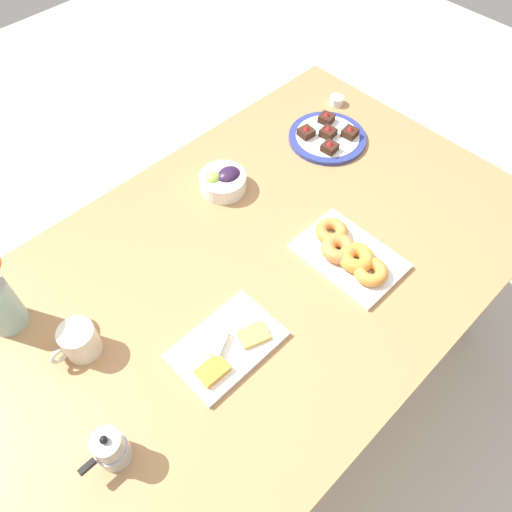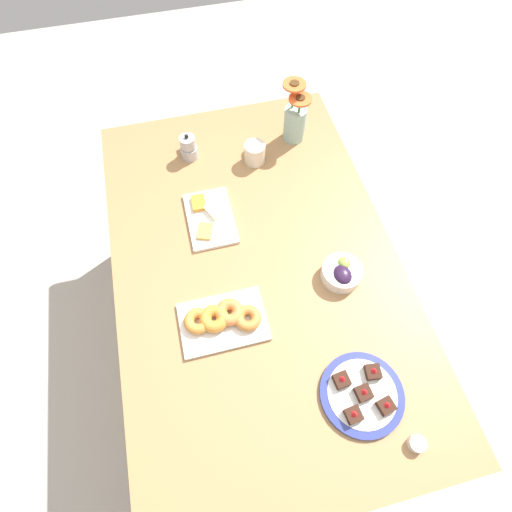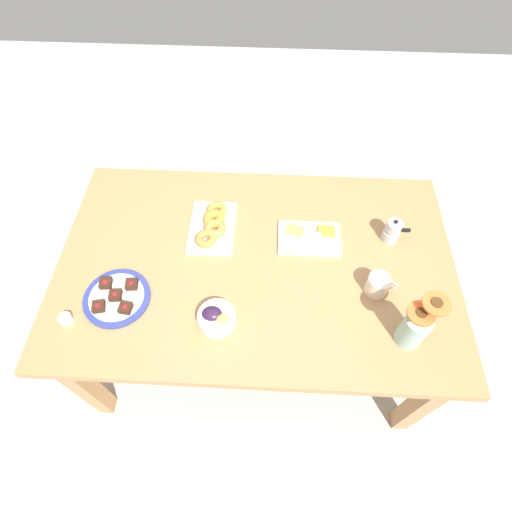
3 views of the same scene
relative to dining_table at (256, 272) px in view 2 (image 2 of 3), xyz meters
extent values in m
plane|color=#B7B2A8|center=(0.00, 0.00, -0.65)|extent=(6.00, 6.00, 0.00)
cube|color=#A87A4C|center=(0.00, 0.00, 0.07)|extent=(1.60, 1.00, 0.04)
cube|color=#A87A4C|center=(-0.72, -0.42, -0.30)|extent=(0.07, 0.07, 0.70)
cube|color=#A87A4C|center=(0.72, -0.42, -0.30)|extent=(0.07, 0.07, 0.70)
cube|color=#A87A4C|center=(0.72, 0.42, -0.30)|extent=(0.07, 0.07, 0.70)
cylinder|color=silver|center=(0.46, -0.11, 0.13)|extent=(0.08, 0.08, 0.09)
cylinder|color=brown|center=(0.46, -0.11, 0.17)|extent=(0.07, 0.07, 0.00)
torus|color=silver|center=(0.52, -0.11, 0.13)|extent=(0.05, 0.01, 0.05)
cylinder|color=white|center=(-0.13, -0.27, 0.11)|extent=(0.14, 0.14, 0.05)
ellipsoid|color=#2D1938|center=(-0.14, -0.26, 0.13)|extent=(0.08, 0.06, 0.04)
ellipsoid|color=#9EC14C|center=(-0.10, -0.28, 0.13)|extent=(0.05, 0.04, 0.04)
cube|color=white|center=(0.22, 0.12, 0.09)|extent=(0.26, 0.17, 0.01)
cube|color=#EFB74C|center=(0.16, 0.15, 0.11)|extent=(0.08, 0.07, 0.01)
cube|color=white|center=(0.24, 0.10, 0.11)|extent=(0.08, 0.08, 0.02)
cube|color=orange|center=(0.29, 0.15, 0.11)|extent=(0.07, 0.05, 0.02)
cube|color=white|center=(-0.20, 0.16, 0.09)|extent=(0.19, 0.28, 0.01)
torus|color=#CB7F3A|center=(-0.21, 0.08, 0.12)|extent=(0.10, 0.10, 0.03)
torus|color=orange|center=(-0.18, 0.13, 0.12)|extent=(0.12, 0.12, 0.04)
torus|color=orange|center=(-0.19, 0.18, 0.12)|extent=(0.12, 0.12, 0.04)
torus|color=orange|center=(-0.18, 0.24, 0.12)|extent=(0.12, 0.12, 0.03)
cylinder|color=white|center=(-0.68, -0.30, 0.10)|extent=(0.05, 0.05, 0.03)
cylinder|color=#C68923|center=(-0.68, -0.30, 0.11)|extent=(0.04, 0.04, 0.01)
cylinder|color=navy|center=(-0.52, -0.20, 0.09)|extent=(0.25, 0.25, 0.01)
cylinder|color=white|center=(-0.52, -0.20, 0.09)|extent=(0.21, 0.21, 0.01)
cube|color=#381E14|center=(-0.57, -0.15, 0.11)|extent=(0.05, 0.05, 0.02)
cone|color=red|center=(-0.57, -0.15, 0.13)|extent=(0.02, 0.02, 0.01)
cube|color=#381E14|center=(-0.47, -0.15, 0.11)|extent=(0.05, 0.05, 0.02)
cone|color=red|center=(-0.47, -0.15, 0.13)|extent=(0.02, 0.02, 0.01)
cube|color=#381E14|center=(-0.57, -0.25, 0.11)|extent=(0.05, 0.05, 0.02)
cone|color=red|center=(-0.57, -0.25, 0.13)|extent=(0.02, 0.02, 0.01)
cube|color=#381E14|center=(-0.47, -0.25, 0.11)|extent=(0.05, 0.05, 0.02)
cone|color=red|center=(-0.47, -0.25, 0.13)|extent=(0.02, 0.02, 0.01)
cube|color=#381E14|center=(-0.52, -0.20, 0.11)|extent=(0.05, 0.05, 0.02)
cone|color=red|center=(-0.52, -0.20, 0.13)|extent=(0.02, 0.02, 0.01)
cylinder|color=#99C1B7|center=(0.55, -0.30, 0.16)|extent=(0.09, 0.09, 0.15)
cylinder|color=#3D702D|center=(0.57, -0.29, 0.28)|extent=(0.01, 0.01, 0.10)
cylinder|color=orange|center=(0.57, -0.29, 0.34)|extent=(0.09, 0.09, 0.01)
cylinder|color=#472D14|center=(0.57, -0.29, 0.34)|extent=(0.04, 0.04, 0.01)
cylinder|color=#3D702D|center=(0.53, -0.31, 0.26)|extent=(0.01, 0.01, 0.06)
cylinder|color=orange|center=(0.53, -0.31, 0.30)|extent=(0.09, 0.09, 0.01)
cylinder|color=#472D14|center=(0.53, -0.31, 0.30)|extent=(0.04, 0.04, 0.01)
cylinder|color=#B7B7BC|center=(0.55, 0.14, 0.11)|extent=(0.07, 0.07, 0.05)
cylinder|color=#B7B7BC|center=(0.55, 0.14, 0.14)|extent=(0.05, 0.05, 0.01)
cylinder|color=#B7B7BC|center=(0.55, 0.14, 0.17)|extent=(0.06, 0.06, 0.04)
sphere|color=black|center=(0.55, 0.14, 0.20)|extent=(0.02, 0.02, 0.02)
cube|color=black|center=(0.60, 0.14, 0.15)|extent=(0.04, 0.01, 0.01)
camera|label=1|loc=(0.54, 0.55, 1.18)|focal=35.00mm
camera|label=2|loc=(-0.66, 0.16, 1.33)|focal=28.00mm
camera|label=3|loc=(0.05, -0.89, 1.43)|focal=28.00mm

